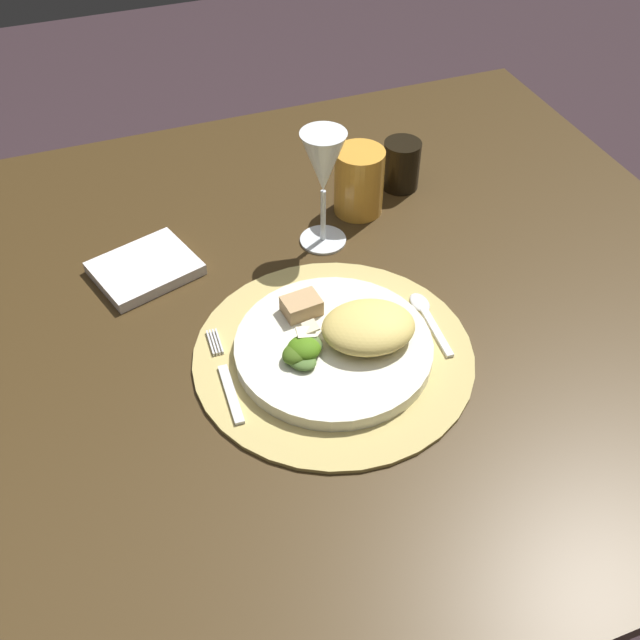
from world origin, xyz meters
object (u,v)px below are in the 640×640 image
object	(u,v)px
dinner_plate	(334,348)
spoon	(426,313)
dining_table	(312,360)
dark_tumbler	(401,165)
amber_tumbler	(359,181)
fork	(226,379)
napkin	(145,268)
wine_glass	(323,167)

from	to	relation	value
dinner_plate	spoon	bearing A→B (deg)	9.01
dining_table	dinner_plate	xyz separation A→B (m)	(-0.01, -0.10, 0.13)
spoon	dark_tumbler	xyz separation A→B (m)	(0.10, 0.30, 0.03)
amber_tumbler	dark_tumbler	bearing A→B (deg)	22.41
dinner_plate	fork	size ratio (longest dim) A/B	1.56
napkin	wine_glass	world-z (taller)	wine_glass
dinner_plate	dark_tumbler	distance (m)	0.41
amber_tumbler	wine_glass	bearing A→B (deg)	-145.14
amber_tumbler	dark_tumbler	world-z (taller)	amber_tumbler
wine_glass	dark_tumbler	xyz separation A→B (m)	(0.17, 0.09, -0.09)
fork	dark_tumbler	world-z (taller)	dark_tumbler
spoon	wine_glass	world-z (taller)	wine_glass
spoon	napkin	distance (m)	0.41
dinner_plate	wine_glass	size ratio (longest dim) A/B	1.38
dinner_plate	fork	xyz separation A→B (m)	(-0.14, 0.00, -0.01)
dining_table	wine_glass	bearing A→B (deg)	62.61
dining_table	wine_glass	distance (m)	0.29
dinner_plate	napkin	distance (m)	0.32
dinner_plate	dark_tumbler	xyz separation A→B (m)	(0.24, 0.32, 0.03)
wine_glass	amber_tumbler	bearing A→B (deg)	34.86
dark_tumbler	dinner_plate	bearing A→B (deg)	-126.98
dinner_plate	wine_glass	world-z (taller)	wine_glass
dining_table	fork	size ratio (longest dim) A/B	7.67
wine_glass	dark_tumbler	bearing A→B (deg)	28.64
spoon	amber_tumbler	distance (m)	0.27
napkin	amber_tumbler	xyz separation A→B (m)	(0.35, 0.04, 0.05)
spoon	amber_tumbler	xyz separation A→B (m)	(0.01, 0.26, 0.05)
dinner_plate	wine_glass	distance (m)	0.27
wine_glass	dinner_plate	bearing A→B (deg)	-107.37
napkin	dining_table	bearing A→B (deg)	-35.50
amber_tumbler	spoon	bearing A→B (deg)	-91.98
spoon	wine_glass	distance (m)	0.25
dinner_plate	amber_tumbler	world-z (taller)	amber_tumbler
fork	dark_tumbler	bearing A→B (deg)	39.75
dark_tumbler	dining_table	bearing A→B (deg)	-137.21
napkin	dark_tumbler	bearing A→B (deg)	9.56
dark_tumbler	wine_glass	bearing A→B (deg)	-151.36
napkin	dinner_plate	bearing A→B (deg)	-51.79
napkin	amber_tumbler	world-z (taller)	amber_tumbler
dining_table	amber_tumbler	size ratio (longest dim) A/B	11.69
wine_glass	dining_table	bearing A→B (deg)	-117.39
dinner_plate	napkin	bearing A→B (deg)	128.21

